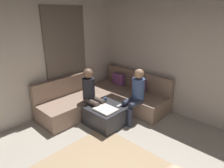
{
  "coord_description": "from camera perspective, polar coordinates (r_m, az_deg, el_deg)",
  "views": [
    {
      "loc": [
        1.23,
        -1.38,
        2.4
      ],
      "look_at": [
        -1.63,
        1.63,
        0.85
      ],
      "focal_mm": 31.96,
      "sensor_mm": 36.0,
      "label": 1
    }
  ],
  "objects": [
    {
      "name": "curtain_panel",
      "position": [
        5.01,
        -12.83,
        6.68
      ],
      "size": [
        0.06,
        1.1,
        2.5
      ],
      "primitive_type": "cube",
      "color": "#726659",
      "rests_on": "ground_plane"
    },
    {
      "name": "person_on_couch_side",
      "position": [
        4.49,
        -5.85,
        -2.49
      ],
      "size": [
        0.6,
        0.3,
        1.2
      ],
      "rotation": [
        0.0,
        0.0,
        -1.57
      ],
      "color": "brown",
      "rests_on": "ground_plane"
    },
    {
      "name": "person_on_couch_back",
      "position": [
        4.46,
        6.75,
        -2.68
      ],
      "size": [
        0.3,
        0.6,
        1.2
      ],
      "rotation": [
        0.0,
        0.0,
        3.14
      ],
      "color": "#2D3347",
      "rests_on": "ground_plane"
    },
    {
      "name": "coffee_mug",
      "position": [
        4.59,
        -1.99,
        -4.46
      ],
      "size": [
        0.08,
        0.08,
        0.1
      ],
      "primitive_type": "cylinder",
      "color": "#334C72",
      "rests_on": "ottoman"
    },
    {
      "name": "wall_back",
      "position": [
        4.61,
        26.96,
        5.07
      ],
      "size": [
        6.0,
        0.12,
        2.7
      ],
      "primitive_type": "cube",
      "color": "beige",
      "rests_on": "ground_plane"
    },
    {
      "name": "game_remote",
      "position": [
        4.38,
        2.08,
        -6.23
      ],
      "size": [
        0.05,
        0.15,
        0.02
      ],
      "primitive_type": "cube",
      "color": "white",
      "rests_on": "ottoman"
    },
    {
      "name": "ottoman",
      "position": [
        4.45,
        -1.61,
        -8.99
      ],
      "size": [
        0.76,
        0.76,
        0.42
      ],
      "primitive_type": "cube",
      "color": "#333338",
      "rests_on": "ground_plane"
    },
    {
      "name": "wall_left",
      "position": [
        4.52,
        -27.41,
        4.7
      ],
      "size": [
        0.12,
        6.0,
        2.7
      ],
      "primitive_type": "cube",
      "color": "beige",
      "rests_on": "ground_plane"
    },
    {
      "name": "folded_blanket",
      "position": [
        4.21,
        -1.84,
        -7.31
      ],
      "size": [
        0.44,
        0.36,
        0.04
      ],
      "primitive_type": "cube",
      "color": "white",
      "rests_on": "ottoman"
    },
    {
      "name": "sectional_couch",
      "position": [
        5.11,
        -1.76,
        -4.07
      ],
      "size": [
        2.1,
        2.55,
        0.87
      ],
      "color": "#9E7F6B",
      "rests_on": "ground_plane"
    }
  ]
}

